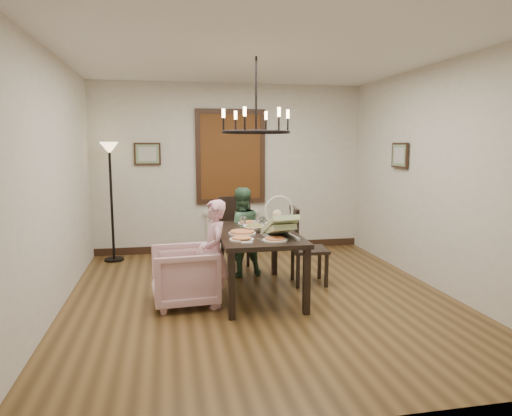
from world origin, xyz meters
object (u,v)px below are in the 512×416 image
object	(u,v)px
dining_table	(256,239)
seated_man	(241,239)
chair_right	(309,245)
floor_lamp	(112,204)
chair_far	(239,234)
armchair	(184,276)
elderly_woman	(215,262)
baby_bouncer	(280,223)
drinking_glass	(262,224)

from	to	relation	value
dining_table	seated_man	distance (m)	0.84
chair_right	floor_lamp	xyz separation A→B (m)	(-2.64, 1.72, 0.39)
chair_far	floor_lamp	size ratio (longest dim) A/B	0.60
seated_man	armchair	bearing A→B (deg)	44.10
elderly_woman	seated_man	size ratio (longest dim) A/B	0.98
armchair	baby_bouncer	distance (m)	1.24
chair_right	drinking_glass	distance (m)	0.75
elderly_woman	baby_bouncer	xyz separation A→B (m)	(0.73, -0.09, 0.43)
chair_right	chair_far	bearing A→B (deg)	52.28
drinking_glass	floor_lamp	size ratio (longest dim) A/B	0.07
armchair	floor_lamp	size ratio (longest dim) A/B	0.41
chair_far	seated_man	size ratio (longest dim) A/B	1.05
armchair	floor_lamp	distance (m)	2.47
armchair	baby_bouncer	xyz separation A→B (m)	(1.06, -0.20, 0.60)
elderly_woman	floor_lamp	distance (m)	2.69
baby_bouncer	seated_man	bearing A→B (deg)	95.46
armchair	seated_man	xyz separation A→B (m)	(0.81, 1.01, 0.18)
drinking_glass	floor_lamp	distance (m)	2.70
dining_table	drinking_glass	xyz separation A→B (m)	(0.10, 0.15, 0.15)
dining_table	seated_man	size ratio (longest dim) A/B	1.62
chair_far	floor_lamp	world-z (taller)	floor_lamp
armchair	drinking_glass	distance (m)	1.14
armchair	seated_man	distance (m)	1.31
chair_far	seated_man	world-z (taller)	chair_far
elderly_woman	baby_bouncer	world-z (taller)	baby_bouncer
chair_far	chair_right	world-z (taller)	chair_far
armchair	chair_right	bearing A→B (deg)	102.04
dining_table	elderly_woman	world-z (taller)	elderly_woman
chair_right	drinking_glass	world-z (taller)	chair_right
chair_right	seated_man	size ratio (longest dim) A/B	1.00
dining_table	floor_lamp	size ratio (longest dim) A/B	0.92
dining_table	seated_man	bearing A→B (deg)	94.32
floor_lamp	baby_bouncer	bearing A→B (deg)	-48.99
baby_bouncer	floor_lamp	distance (m)	3.16
chair_far	baby_bouncer	bearing A→B (deg)	-86.03
elderly_woman	floor_lamp	xyz separation A→B (m)	(-1.34, 2.30, 0.40)
seated_man	floor_lamp	size ratio (longest dim) A/B	0.57
dining_table	armchair	distance (m)	0.96
chair_right	baby_bouncer	distance (m)	0.97
dining_table	drinking_glass	bearing A→B (deg)	57.12
chair_right	seated_man	xyz separation A→B (m)	(-0.81, 0.55, -0.00)
armchair	floor_lamp	bearing A→B (deg)	-159.01
dining_table	chair_far	size ratio (longest dim) A/B	1.54
chair_far	baby_bouncer	world-z (taller)	baby_bouncer
baby_bouncer	drinking_glass	world-z (taller)	baby_bouncer
seated_man	baby_bouncer	distance (m)	1.31
armchair	baby_bouncer	world-z (taller)	baby_bouncer
dining_table	chair_far	distance (m)	1.03
chair_far	drinking_glass	size ratio (longest dim) A/B	8.11
chair_far	floor_lamp	bearing A→B (deg)	146.14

